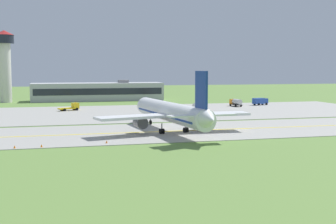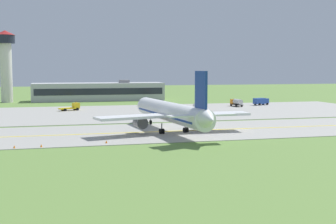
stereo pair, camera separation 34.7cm
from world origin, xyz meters
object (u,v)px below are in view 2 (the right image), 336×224
(service_truck_fuel, at_px, (261,101))
(service_truck_pushback, at_px, (72,107))
(service_truck_baggage, at_px, (199,106))
(service_truck_catering, at_px, (237,102))
(control_tower, at_px, (6,59))
(airplane_lead, at_px, (171,112))

(service_truck_fuel, height_order, service_truck_pushback, service_truck_fuel)
(service_truck_baggage, bearing_deg, service_truck_pushback, 166.44)
(service_truck_catering, relative_size, service_truck_pushback, 0.92)
(control_tower, bearing_deg, service_truck_pushback, -60.64)
(control_tower, bearing_deg, service_truck_fuel, -22.40)
(service_truck_fuel, bearing_deg, control_tower, 157.60)
(airplane_lead, relative_size, service_truck_pushback, 5.93)
(service_truck_fuel, distance_m, service_truck_catering, 10.88)
(service_truck_catering, height_order, control_tower, control_tower)
(service_truck_baggage, xyz_separation_m, service_truck_fuel, (27.67, 13.67, -0.00))
(service_truck_baggage, relative_size, service_truck_fuel, 0.95)
(airplane_lead, bearing_deg, service_truck_pushback, 108.45)
(service_truck_baggage, xyz_separation_m, control_tower, (-61.48, 50.41, 15.06))
(service_truck_catering, bearing_deg, service_truck_fuel, 15.27)
(service_truck_fuel, xyz_separation_m, service_truck_catering, (-10.50, -2.87, 0.00))
(airplane_lead, xyz_separation_m, service_truck_baggage, (20.41, 44.40, -2.60))
(service_truck_catering, distance_m, control_tower, 89.34)
(service_truck_baggage, distance_m, service_truck_catering, 20.29)
(service_truck_baggage, height_order, control_tower, control_tower)
(service_truck_baggage, relative_size, service_truck_catering, 0.98)
(service_truck_pushback, bearing_deg, service_truck_catering, 1.62)
(airplane_lead, distance_m, service_truck_baggage, 48.94)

